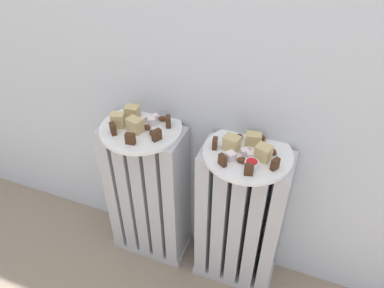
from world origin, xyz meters
The scene contains 34 objects.
radiator_left centered at (-0.18, 0.28, 0.29)m, with size 0.29×0.14×0.59m.
radiator_right centered at (0.18, 0.28, 0.29)m, with size 0.29×0.14×0.59m.
plate_left centered at (-0.18, 0.28, 0.59)m, with size 0.27×0.27×0.01m, color white.
plate_right centered at (0.18, 0.28, 0.59)m, with size 0.27×0.27×0.01m, color white.
dark_cake_slice_left_0 centered at (-0.24, 0.22, 0.62)m, with size 0.03×0.02×0.04m, color #472B19.
dark_cake_slice_left_1 centered at (-0.16, 0.19, 0.62)m, with size 0.03×0.02×0.04m, color #472B19.
dark_cake_slice_left_2 centered at (-0.10, 0.24, 0.62)m, with size 0.03×0.02×0.04m, color #472B19.
dark_cake_slice_left_3 centered at (-0.10, 0.32, 0.62)m, with size 0.03×0.02×0.04m, color #472B19.
marble_cake_slice_left_0 centered at (-0.18, 0.25, 0.62)m, with size 0.05×0.04×0.05m, color tan.
marble_cake_slice_left_1 centered at (-0.22, 0.31, 0.62)m, with size 0.04×0.03×0.05m, color tan.
marble_cake_slice_left_2 centered at (-0.24, 0.26, 0.62)m, with size 0.04×0.03×0.05m, color tan.
turkish_delight_left_0 centered at (-0.18, 0.31, 0.61)m, with size 0.02×0.02×0.02m, color white.
turkish_delight_left_1 centered at (-0.15, 0.34, 0.61)m, with size 0.02×0.02×0.02m, color white.
turkish_delight_left_2 centered at (-0.18, 0.29, 0.61)m, with size 0.02×0.02×0.02m, color white.
turkish_delight_left_3 centered at (-0.15, 0.31, 0.61)m, with size 0.03×0.03×0.03m, color white.
medjool_date_left_0 centered at (-0.12, 0.25, 0.61)m, with size 0.03×0.02×0.01m, color #4C2814.
medjool_date_left_1 centered at (-0.15, 0.27, 0.61)m, with size 0.02×0.02×0.02m, color #4C2814.
medjool_date_left_2 centered at (-0.13, 0.34, 0.61)m, with size 0.03×0.02×0.02m, color #4C2814.
dark_cake_slice_right_0 centered at (0.08, 0.26, 0.62)m, with size 0.02×0.01×0.03m, color #472B19.
dark_cake_slice_right_1 centered at (0.12, 0.20, 0.62)m, with size 0.02×0.01×0.03m, color #472B19.
dark_cake_slice_right_2 centered at (0.20, 0.18, 0.62)m, with size 0.02×0.01×0.03m, color #472B19.
dark_cake_slice_right_3 centered at (0.26, 0.23, 0.62)m, with size 0.02×0.01×0.03m, color #472B19.
marble_cake_slice_right_0 centered at (0.22, 0.26, 0.62)m, with size 0.04×0.04×0.05m, color tan.
marble_cake_slice_right_1 centered at (0.18, 0.32, 0.62)m, with size 0.05×0.03×0.04m, color tan.
marble_cake_slice_right_2 centered at (0.13, 0.28, 0.62)m, with size 0.05×0.03×0.04m, color tan.
turkish_delight_right_0 centered at (0.17, 0.26, 0.61)m, with size 0.02×0.02×0.02m, color white.
turkish_delight_right_1 centered at (0.19, 0.25, 0.61)m, with size 0.02×0.02×0.02m, color white.
turkish_delight_right_2 centered at (0.14, 0.23, 0.61)m, with size 0.02×0.02×0.02m, color white.
medjool_date_right_0 centered at (0.20, 0.35, 0.61)m, with size 0.02×0.01×0.02m, color #4C2814.
medjool_date_right_1 centered at (0.25, 0.30, 0.61)m, with size 0.03×0.02×0.02m, color #4C2814.
medjool_date_right_2 centered at (0.17, 0.23, 0.61)m, with size 0.03×0.02×0.02m, color #4C2814.
medjool_date_right_3 centered at (0.13, 0.33, 0.61)m, with size 0.02×0.02×0.02m, color #4C2814.
jam_bowl_right centered at (0.20, 0.22, 0.61)m, with size 0.04×0.04×0.02m.
fork centered at (0.19, 0.27, 0.60)m, with size 0.06×0.09×0.00m.
Camera 1 is at (0.32, -0.54, 1.27)m, focal length 33.83 mm.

